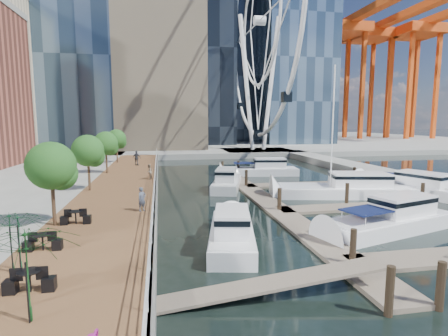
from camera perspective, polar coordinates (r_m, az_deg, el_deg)
name	(u,v)px	position (r m, az deg, el deg)	size (l,w,h in m)	color
ground	(276,255)	(18.26, 8.46, -13.88)	(520.00, 520.00, 0.00)	black
boardwalk	(121,193)	(31.83, -16.43, -3.89)	(6.00, 60.00, 1.00)	brown
seawall	(156,191)	(31.65, -11.01, -3.78)	(0.25, 60.00, 1.00)	#595954
land_far	(176,140)	(118.34, -7.81, 4.53)	(200.00, 114.00, 1.00)	gray
breakwater	(384,175)	(44.66, 24.64, -1.04)	(4.00, 60.00, 1.00)	gray
pier	(258,152)	(71.09, 5.55, 2.58)	(14.00, 12.00, 1.00)	gray
railing	(155,180)	(31.47, -11.24, -1.95)	(0.10, 60.00, 1.05)	white
floating_docks	(329,197)	(30.00, 16.74, -4.60)	(16.00, 34.00, 2.60)	#6D6051
ferris_wheel	(260,21)	(73.39, 5.82, 22.76)	(5.80, 45.60, 47.80)	white
port_cranes	(373,83)	(134.28, 23.22, 12.69)	(40.00, 52.00, 38.00)	#D84C14
street_trees	(88,151)	(30.68, -21.35, 2.64)	(2.60, 42.60, 4.60)	#3F2B1C
cafe_tables	(37,259)	(15.74, -28.20, -12.97)	(2.50, 13.70, 0.74)	black
yacht_foreground	(389,231)	(23.95, 25.34, -9.30)	(2.69, 10.04, 2.15)	white
pedestrian_near	(142,199)	(22.85, -13.26, -4.96)	(0.56, 0.37, 1.55)	#484F60
pedestrian_mid	(149,172)	(35.34, -12.14, -0.59)	(0.72, 0.56, 1.48)	#83705A
pedestrian_far	(137,158)	(46.75, -14.06, 1.60)	(1.14, 0.47, 1.94)	#2F323B
moored_yachts	(334,197)	(32.56, 17.53, -4.57)	(24.34, 39.95, 11.50)	white
cafe_seating	(19,256)	(13.65, -30.46, -12.33)	(5.21, 7.15, 2.75)	black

